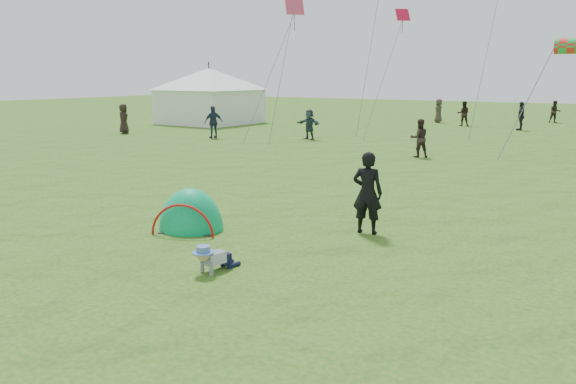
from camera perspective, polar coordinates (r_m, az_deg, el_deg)
The scene contains 15 objects.
ground at distance 9.99m, azimuth -2.49°, elevation -8.14°, with size 140.00×140.00×0.00m, color #1F5510.
crawling_toddler at distance 10.01m, azimuth -7.72°, elevation -6.60°, with size 0.48×0.69×0.53m, color black, non-canonical shape.
popup_tent at distance 12.83m, azimuth -9.79°, elevation -3.78°, with size 1.46×1.20×1.89m, color #008151.
standing_adult at distance 12.29m, azimuth 8.07°, elevation -0.08°, with size 0.66×0.43×1.80m, color black.
event_marquee at distance 41.40m, azimuth -7.98°, elevation 9.84°, with size 6.14×6.14×4.22m, color white, non-canonical shape.
crowd_person_1 at distance 40.66m, azimuth 17.39°, elevation 7.61°, with size 0.82×0.64×1.69m, color black.
crowd_person_2 at distance 31.35m, azimuth -7.57°, elevation 7.05°, with size 1.04×0.43×1.78m, color #242E44.
crowd_person_4 at distance 43.09m, azimuth 15.05°, elevation 7.97°, with size 0.85×0.55×1.73m, color #3D342A.
crowd_person_7 at distance 24.41m, azimuth 13.18°, elevation 5.34°, with size 0.79×0.61×1.62m, color #2F2220.
crowd_person_8 at distance 38.57m, azimuth 22.59°, elevation 7.13°, with size 1.05×0.44×1.80m, color black.
crowd_person_10 at distance 35.14m, azimuth -16.36°, elevation 7.15°, with size 0.86×0.56×1.75m, color black.
crowd_person_11 at distance 30.60m, azimuth 2.17°, elevation 6.88°, with size 1.51×0.48×1.62m, color #2E3D45.
crowd_person_13 at distance 45.92m, azimuth 25.49°, elevation 7.37°, with size 0.78×0.61×1.61m, color #2A231B.
diamond_kite_5 at distance 32.90m, azimuth 0.68°, elevation 18.29°, with size 1.03×1.03×0.00m, color #CB3855.
diamond_kite_6 at distance 34.78m, azimuth 11.58°, elevation 17.23°, with size 0.82×0.82×0.00m, color red.
Camera 1 is at (5.38, -7.70, 3.39)m, focal length 35.00 mm.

